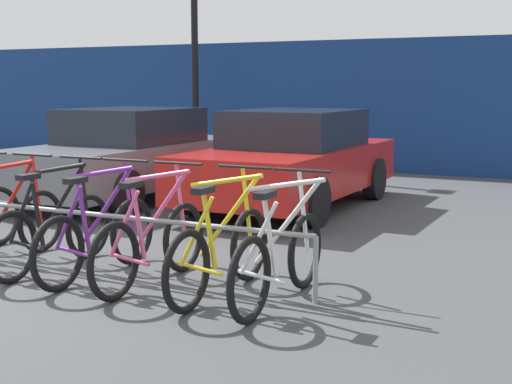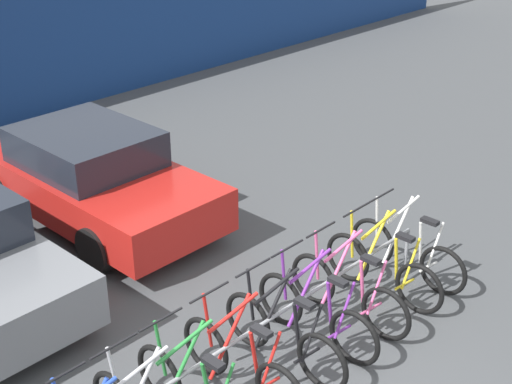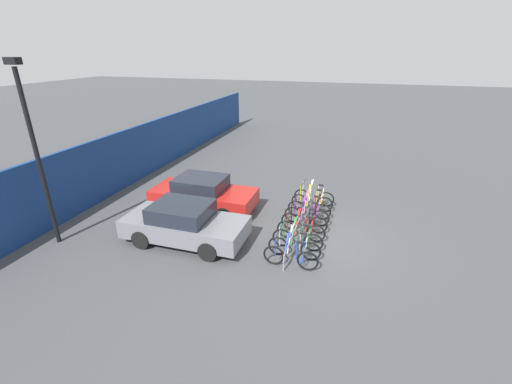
# 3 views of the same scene
# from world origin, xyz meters

# --- Properties ---
(bike_rack) EXTENTS (5.28, 0.04, 0.57)m
(bike_rack) POSITION_xyz_m (0.44, 0.68, 0.50)
(bike_rack) COLOR gray
(bike_rack) RESTS_ON ground
(bicycle_red) EXTENTS (0.68, 1.71, 1.05)m
(bicycle_red) POSITION_xyz_m (-0.20, 0.53, 0.38)
(bicycle_red) COLOR black
(bicycle_red) RESTS_ON ground
(bicycle_black) EXTENTS (0.68, 1.71, 1.05)m
(bicycle_black) POSITION_xyz_m (0.43, 0.53, 0.38)
(bicycle_black) COLOR black
(bicycle_black) RESTS_ON ground
(bicycle_purple) EXTENTS (0.68, 1.71, 1.05)m
(bicycle_purple) POSITION_xyz_m (0.98, 0.53, 0.38)
(bicycle_purple) COLOR black
(bicycle_purple) RESTS_ON ground
(bicycle_pink) EXTENTS (0.68, 1.71, 1.05)m
(bicycle_pink) POSITION_xyz_m (1.57, 0.53, 0.38)
(bicycle_pink) COLOR black
(bicycle_pink) RESTS_ON ground
(bicycle_yellow) EXTENTS (0.68, 1.71, 1.05)m
(bicycle_yellow) POSITION_xyz_m (2.27, 0.53, 0.38)
(bicycle_yellow) COLOR black
(bicycle_yellow) RESTS_ON ground
(bicycle_white) EXTENTS (0.68, 1.71, 1.05)m
(bicycle_white) POSITION_xyz_m (2.81, 0.53, 0.38)
(bicycle_white) COLOR black
(bicycle_white) RESTS_ON ground
(car_red) EXTENTS (1.91, 4.23, 1.40)m
(car_red) POSITION_xyz_m (1.03, 4.81, 0.69)
(car_red) COLOR red
(car_red) RESTS_ON ground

